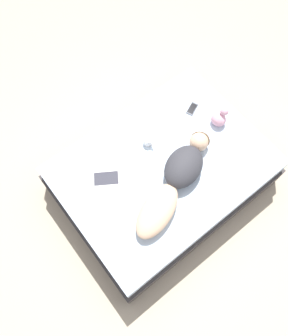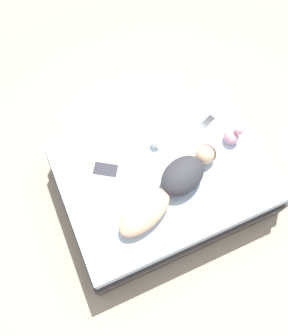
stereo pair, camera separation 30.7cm
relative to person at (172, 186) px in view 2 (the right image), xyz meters
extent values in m
plane|color=#B7A88E|center=(-0.21, 0.03, -0.62)|extent=(12.00, 12.00, 0.00)
cube|color=#383333|center=(-0.21, 0.03, -0.47)|extent=(1.52, 2.03, 0.31)
cube|color=silver|center=(-0.21, 0.03, -0.21)|extent=(1.46, 1.97, 0.22)
ellipsoid|color=#DBB28E|center=(0.12, -0.32, -0.01)|extent=(0.46, 0.62, 0.17)
ellipsoid|color=#333338|center=(-0.05, 0.13, 0.01)|extent=(0.47, 0.54, 0.23)
ellipsoid|color=#472D19|center=(-0.17, 0.44, 0.00)|extent=(0.24, 0.23, 0.10)
sphere|color=#DBB28E|center=(-0.16, 0.42, -0.01)|extent=(0.18, 0.18, 0.18)
cube|color=white|center=(-0.61, -0.37, -0.10)|extent=(0.35, 0.38, 0.01)
cube|color=white|center=(-0.44, -0.48, -0.10)|extent=(0.35, 0.38, 0.01)
cube|color=#2D2D38|center=(-0.44, -0.48, -0.09)|extent=(0.23, 0.26, 0.00)
cylinder|color=white|center=(-0.49, 0.06, -0.06)|extent=(0.09, 0.09, 0.09)
cylinder|color=black|center=(-0.49, 0.06, -0.02)|extent=(0.08, 0.08, 0.01)
torus|color=white|center=(-0.44, 0.06, -0.06)|extent=(0.07, 0.01, 0.07)
cube|color=#333842|center=(-0.52, 0.67, -0.10)|extent=(0.13, 0.17, 0.01)
cube|color=black|center=(-0.52, 0.67, -0.09)|extent=(0.10, 0.14, 0.00)
ellipsoid|color=#DB9EB2|center=(-0.24, 0.76, -0.03)|extent=(0.15, 0.14, 0.13)
sphere|color=#DB9EB2|center=(-0.24, 0.81, 0.06)|extent=(0.08, 0.08, 0.08)
camera|label=1|loc=(0.68, -0.91, 2.77)|focal=35.00mm
camera|label=2|loc=(0.84, -0.64, 2.77)|focal=35.00mm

